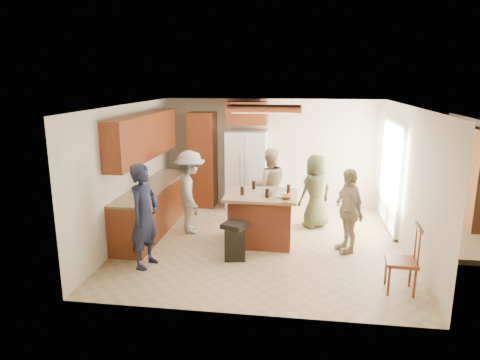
# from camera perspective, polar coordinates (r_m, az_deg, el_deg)

# --- Properties ---
(person_front_left) EXTENTS (0.58, 0.70, 1.68)m
(person_front_left) POSITION_cam_1_polar(r_m,az_deg,el_deg) (6.93, -12.61, -4.72)
(person_front_left) COLOR #1A1E34
(person_front_left) RESTS_ON ground
(person_behind_left) EXTENTS (0.83, 0.61, 1.56)m
(person_behind_left) POSITION_cam_1_polar(r_m,az_deg,el_deg) (8.95, 3.93, -0.70)
(person_behind_left) COLOR tan
(person_behind_left) RESTS_ON ground
(person_behind_right) EXTENTS (0.87, 0.82, 1.50)m
(person_behind_right) POSITION_cam_1_polar(r_m,az_deg,el_deg) (8.71, 10.09, -1.49)
(person_behind_right) COLOR #3B4125
(person_behind_right) RESTS_ON ground
(person_side_right) EXTENTS (0.72, 0.97, 1.48)m
(person_side_right) POSITION_cam_1_polar(r_m,az_deg,el_deg) (7.60, 14.23, -3.96)
(person_side_right) COLOR tan
(person_side_right) RESTS_ON ground
(person_counter) EXTENTS (0.84, 1.15, 1.62)m
(person_counter) POSITION_cam_1_polar(r_m,az_deg,el_deg) (8.33, -6.66, -1.61)
(person_counter) COLOR gray
(person_counter) RESTS_ON ground
(left_cabinetry) EXTENTS (0.64, 3.00, 2.30)m
(left_cabinetry) POSITION_cam_1_polar(r_m,az_deg,el_deg) (8.56, -11.87, -0.40)
(left_cabinetry) COLOR maroon
(left_cabinetry) RESTS_ON ground
(back_wall_units) EXTENTS (1.80, 0.60, 2.45)m
(back_wall_units) POSITION_cam_1_polar(r_m,az_deg,el_deg) (9.93, -3.53, 4.26)
(back_wall_units) COLOR maroon
(back_wall_units) RESTS_ON ground
(refrigerator) EXTENTS (0.90, 0.76, 1.80)m
(refrigerator) POSITION_cam_1_polar(r_m,az_deg,el_deg) (9.82, 0.90, 1.33)
(refrigerator) COLOR white
(refrigerator) RESTS_ON ground
(kitchen_island) EXTENTS (1.28, 1.03, 0.93)m
(kitchen_island) POSITION_cam_1_polar(r_m,az_deg,el_deg) (7.84, 2.81, -5.07)
(kitchen_island) COLOR #A5452A
(kitchen_island) RESTS_ON ground
(island_items) EXTENTS (0.94, 0.74, 0.15)m
(island_items) POSITION_cam_1_polar(r_m,az_deg,el_deg) (7.60, 4.52, -1.80)
(island_items) COLOR silver
(island_items) RESTS_ON kitchen_island
(trash_bin) EXTENTS (0.46, 0.46, 0.63)m
(trash_bin) POSITION_cam_1_polar(r_m,az_deg,el_deg) (7.21, -0.71, -8.08)
(trash_bin) COLOR black
(trash_bin) RESTS_ON ground
(spindle_chair) EXTENTS (0.45, 0.45, 0.99)m
(spindle_chair) POSITION_cam_1_polar(r_m,az_deg,el_deg) (6.52, 20.89, -10.13)
(spindle_chair) COLOR maroon
(spindle_chair) RESTS_ON ground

